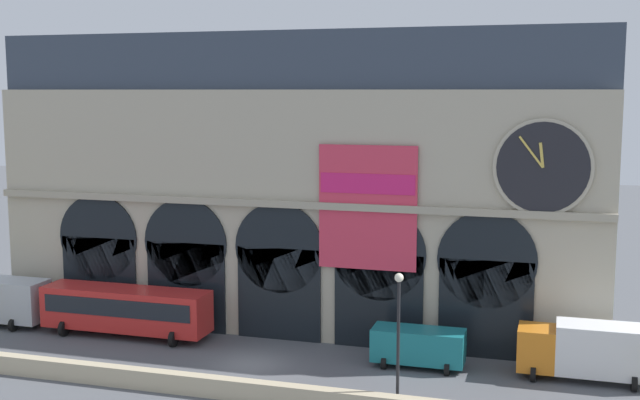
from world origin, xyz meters
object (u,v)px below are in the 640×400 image
van_mideast (418,346)px  street_lamp_quayside (398,324)px  bus_midwest (126,309)px  box_truck_east (591,350)px

van_mideast → street_lamp_quayside: size_ratio=0.75×
bus_midwest → box_truck_east: (28.12, 0.02, -0.08)m
van_mideast → box_truck_east: 9.32m
box_truck_east → bus_midwest: bearing=-180.0°
van_mideast → street_lamp_quayside: bearing=-89.1°
box_truck_east → street_lamp_quayside: bearing=-142.3°
box_truck_east → van_mideast: bearing=-177.0°
van_mideast → street_lamp_quayside: 7.35m
bus_midwest → street_lamp_quayside: 20.38m
van_mideast → street_lamp_quayside: street_lamp_quayside is taller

